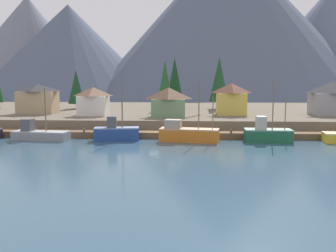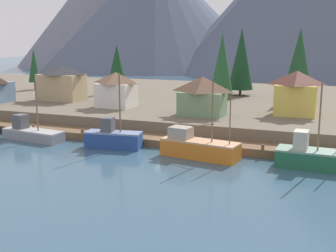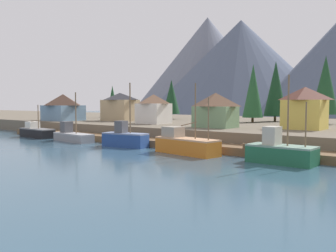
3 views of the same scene
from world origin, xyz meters
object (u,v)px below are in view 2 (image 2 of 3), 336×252
object	(u,v)px
fishing_boat_orange	(198,147)
conifer_mid_left	(241,59)
fishing_boat_grey	(32,133)
fishing_boat_green	(310,156)
house_green	(202,96)
house_white	(116,89)
fishing_boat_blue	(113,138)
conifer_back_left	(34,66)
conifer_mid_right	(299,59)
conifer_near_left	(117,66)
house_yellow	(296,93)
conifer_near_right	(222,64)
house_tan	(61,82)

from	to	relation	value
fishing_boat_orange	conifer_mid_left	world-z (taller)	conifer_mid_left
fishing_boat_grey	fishing_boat_orange	xyz separation A→B (m)	(23.63, -0.29, 0.27)
fishing_boat_green	conifer_mid_left	bearing A→B (deg)	114.73
house_green	house_white	size ratio (longest dim) A/B	1.13
fishing_boat_grey	house_white	size ratio (longest dim) A/B	1.58
fishing_boat_green	conifer_mid_left	xyz separation A→B (m)	(-15.56, 37.45, 8.31)
fishing_boat_blue	house_green	size ratio (longest dim) A/B	1.41
fishing_boat_blue	conifer_back_left	bearing A→B (deg)	130.55
fishing_boat_grey	conifer_mid_right	size ratio (longest dim) A/B	0.72
house_white	conifer_back_left	world-z (taller)	conifer_back_left
house_white	conifer_mid_right	xyz separation A→B (m)	(26.76, 18.09, 4.44)
conifer_mid_left	fishing_boat_green	bearing A→B (deg)	-67.43
conifer_mid_left	conifer_near_left	bearing A→B (deg)	-168.53
house_yellow	conifer_near_left	xyz separation A→B (m)	(-36.65, 14.21, 2.18)
conifer_near_right	fishing_boat_green	bearing A→B (deg)	-60.20
house_green	house_tan	distance (m)	28.92
conifer_near_right	conifer_mid_right	world-z (taller)	conifer_mid_right
house_tan	house_white	xyz separation A→B (m)	(12.99, -3.60, -0.30)
conifer_mid_right	house_tan	bearing A→B (deg)	-159.98
fishing_boat_grey	conifer_near_left	bearing A→B (deg)	104.13
conifer_mid_left	conifer_mid_right	distance (m)	11.77
conifer_near_right	conifer_mid_left	xyz separation A→B (m)	(2.11, 6.58, 0.61)
conifer_near_left	conifer_mid_left	bearing A→B (deg)	11.47
house_green	conifer_near_left	xyz separation A→B (m)	(-24.06, 19.39, 2.58)
fishing_boat_orange	house_tan	size ratio (longest dim) A/B	1.16
fishing_boat_green	house_yellow	distance (m)	19.13
fishing_boat_grey	house_green	bearing A→B (deg)	40.44
fishing_boat_grey	conifer_near_right	xyz separation A→B (m)	(18.23, 30.96, 7.98)
fishing_boat_orange	conifer_mid_right	xyz separation A→B (m)	(7.83, 33.96, 8.60)
fishing_boat_orange	house_white	xyz separation A→B (m)	(-18.93, 15.87, 4.16)
conifer_mid_left	conifer_mid_right	xyz separation A→B (m)	(11.12, -3.87, 0.28)
fishing_boat_green	house_yellow	xyz separation A→B (m)	(-3.32, 18.28, 4.55)
house_white	fishing_boat_blue	bearing A→B (deg)	-63.58
house_green	conifer_back_left	distance (m)	46.83
house_tan	conifer_near_right	bearing A→B (deg)	23.93
fishing_boat_grey	conifer_mid_left	bearing A→B (deg)	68.57
conifer_mid_left	house_tan	bearing A→B (deg)	-147.34
house_yellow	conifer_mid_right	size ratio (longest dim) A/B	0.50
fishing_boat_green	house_white	distance (m)	35.09
house_green	conifer_near_left	distance (m)	31.01
fishing_boat_green	house_white	bearing A→B (deg)	155.76
house_green	conifer_near_right	distance (m)	18.20
fishing_boat_orange	fishing_boat_blue	bearing A→B (deg)	-172.77
house_green	fishing_boat_blue	bearing A→B (deg)	-120.13
fishing_boat_orange	house_yellow	size ratio (longest dim) A/B	1.46
fishing_boat_grey	conifer_mid_left	world-z (taller)	conifer_mid_left
house_yellow	conifer_mid_left	distance (m)	23.05
house_yellow	conifer_near_left	distance (m)	39.37
conifer_back_left	house_tan	bearing A→B (deg)	-37.96
conifer_near_left	conifer_near_right	world-z (taller)	conifer_near_right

